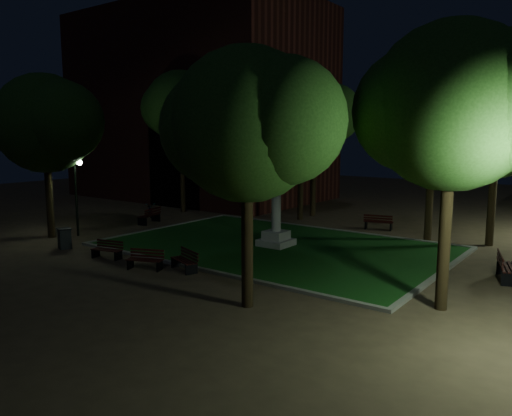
# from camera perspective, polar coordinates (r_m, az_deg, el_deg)

# --- Properties ---
(ground) EXTENTS (80.00, 80.00, 0.00)m
(ground) POSITION_cam_1_polar(r_m,az_deg,el_deg) (21.91, -0.68, -5.43)
(ground) COLOR brown
(lawn) EXTENTS (15.00, 10.00, 0.08)m
(lawn) POSITION_cam_1_polar(r_m,az_deg,el_deg) (23.47, 2.30, -4.39)
(lawn) COLOR #154814
(lawn) RESTS_ON ground
(lawn_kerb) EXTENTS (15.40, 10.40, 0.12)m
(lawn_kerb) POSITION_cam_1_polar(r_m,az_deg,el_deg) (23.47, 2.30, -4.34)
(lawn_kerb) COLOR slate
(lawn_kerb) RESTS_ON ground
(monument) EXTENTS (1.40, 1.40, 3.20)m
(monument) POSITION_cam_1_polar(r_m,az_deg,el_deg) (23.29, 2.31, -2.19)
(monument) COLOR #9A968D
(monument) RESTS_ON lawn
(building_main) EXTENTS (20.00, 12.00, 15.00)m
(building_main) POSITION_cam_1_polar(r_m,az_deg,el_deg) (42.11, -6.56, 11.34)
(building_main) COLOR #4E1F18
(building_main) RESTS_ON ground
(tree_west) EXTENTS (6.04, 4.93, 8.24)m
(tree_west) POSITION_cam_1_polar(r_m,az_deg,el_deg) (27.12, -22.89, 8.90)
(tree_west) COLOR black
(tree_west) RESTS_ON ground
(tree_north_wl) EXTENTS (4.87, 3.98, 8.30)m
(tree_north_wl) POSITION_cam_1_polar(r_m,az_deg,el_deg) (30.53, 5.34, 10.40)
(tree_north_wl) COLOR black
(tree_north_wl) RESTS_ON ground
(tree_north_er) EXTENTS (5.68, 4.64, 7.51)m
(tree_north_er) POSITION_cam_1_polar(r_m,az_deg,el_deg) (25.57, 19.77, 7.81)
(tree_north_er) COLOR black
(tree_north_er) RESTS_ON ground
(tree_ne) EXTENTS (4.92, 4.01, 7.22)m
(tree_ne) POSITION_cam_1_polar(r_m,az_deg,el_deg) (25.70, 25.99, 7.49)
(tree_ne) COLOR black
(tree_ne) RESTS_ON ground
(tree_east) EXTENTS (6.00, 4.89, 8.50)m
(tree_east) POSITION_cam_1_polar(r_m,az_deg,el_deg) (15.56, 21.89, 10.70)
(tree_east) COLOR black
(tree_east) RESTS_ON ground
(tree_se) EXTENTS (5.62, 4.59, 7.83)m
(tree_se) POSITION_cam_1_polar(r_m,az_deg,el_deg) (14.72, -0.75, 9.46)
(tree_se) COLOR black
(tree_se) RESTS_ON ground
(tree_nw) EXTENTS (5.83, 4.76, 9.41)m
(tree_nw) POSITION_cam_1_polar(r_m,az_deg,el_deg) (33.89, -8.46, 11.39)
(tree_nw) COLOR black
(tree_nw) RESTS_ON ground
(tree_far_north) EXTENTS (5.60, 4.57, 8.70)m
(tree_far_north) POSITION_cam_1_polar(r_m,az_deg,el_deg) (32.08, 6.82, 10.49)
(tree_far_north) COLOR black
(tree_far_north) RESTS_ON ground
(lamppost_sw) EXTENTS (1.18, 0.28, 3.96)m
(lamppost_sw) POSITION_cam_1_polar(r_m,az_deg,el_deg) (27.24, -19.95, 2.83)
(lamppost_sw) COLOR black
(lamppost_sw) RESTS_ON ground
(lamppost_nw) EXTENTS (1.18, 0.28, 3.99)m
(lamppost_nw) POSITION_cam_1_polar(r_m,az_deg,el_deg) (36.16, -4.77, 4.63)
(lamppost_nw) COLOR black
(lamppost_nw) RESTS_ON ground
(bench_near_left) EXTENTS (1.51, 1.01, 0.78)m
(bench_near_left) POSITION_cam_1_polar(r_m,az_deg,el_deg) (20.10, -12.53, -5.84)
(bench_near_left) COLOR black
(bench_near_left) RESTS_ON ground
(bench_near_right) EXTENTS (1.56, 0.97, 0.81)m
(bench_near_right) POSITION_cam_1_polar(r_m,az_deg,el_deg) (19.68, -8.08, -6.00)
(bench_near_right) COLOR black
(bench_near_right) RESTS_ON ground
(bench_west_near) EXTENTS (1.45, 0.78, 0.76)m
(bench_west_near) POSITION_cam_1_polar(r_m,az_deg,el_deg) (22.26, -16.61, -4.63)
(bench_west_near) COLOR black
(bench_west_near) RESTS_ON ground
(bench_left_side) EXTENTS (1.03, 1.78, 0.92)m
(bench_left_side) POSITION_cam_1_polar(r_m,az_deg,el_deg) (30.11, -12.02, -0.92)
(bench_left_side) COLOR black
(bench_left_side) RESTS_ON ground
(bench_right_side) EXTENTS (1.11, 1.90, 0.98)m
(bench_right_side) POSITION_cam_1_polar(r_m,az_deg,el_deg) (20.33, 26.69, -6.13)
(bench_right_side) COLOR black
(bench_right_side) RESTS_ON ground
(bench_far_side) EXTENTS (1.64, 0.89, 0.86)m
(bench_far_side) POSITION_cam_1_polar(r_m,az_deg,el_deg) (28.36, 13.81, -1.63)
(bench_far_side) COLOR black
(bench_far_side) RESTS_ON ground
(trash_bin) EXTENTS (0.71, 0.71, 0.97)m
(trash_bin) POSITION_cam_1_polar(r_m,az_deg,el_deg) (24.70, -21.04, -3.24)
(trash_bin) COLOR black
(trash_bin) RESTS_ON ground
(bicycle) EXTENTS (1.75, 1.52, 0.91)m
(bicycle) POSITION_cam_1_polar(r_m,az_deg,el_deg) (32.50, -12.03, -0.20)
(bicycle) COLOR black
(bicycle) RESTS_ON ground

